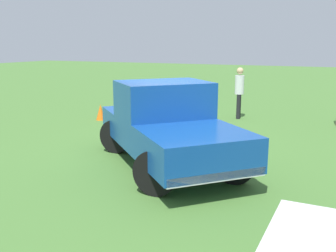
% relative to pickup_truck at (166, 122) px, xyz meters
% --- Properties ---
extents(ground_plane, '(80.00, 80.00, 0.00)m').
position_rel_pickup_truck_xyz_m(ground_plane, '(0.34, -0.79, -0.96)').
color(ground_plane, '#477533').
extents(pickup_truck, '(4.63, 4.54, 1.83)m').
position_rel_pickup_truck_xyz_m(pickup_truck, '(0.00, 0.00, 0.00)').
color(pickup_truck, black).
rests_on(pickup_truck, ground_plane).
extents(person_bystander, '(0.37, 0.37, 1.82)m').
position_rel_pickup_truck_xyz_m(person_bystander, '(-0.02, -6.01, 0.08)').
color(person_bystander, black).
rests_on(person_bystander, ground_plane).
extents(traffic_cone, '(0.32, 0.32, 0.55)m').
position_rel_pickup_truck_xyz_m(traffic_cone, '(4.30, -3.65, -0.68)').
color(traffic_cone, orange).
rests_on(traffic_cone, ground_plane).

